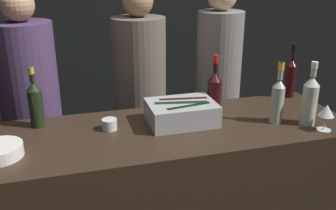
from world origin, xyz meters
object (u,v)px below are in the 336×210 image
(person_blond_tee, at_px, (141,93))
(person_in_hoodie, at_px, (218,85))
(candle_votive, at_px, (110,124))
(ice_bin_with_bottles, at_px, (182,111))
(red_wine_bottle_black_foil, at_px, (290,76))
(wine_glass, at_px, (326,112))
(white_wine_bottle, at_px, (310,99))
(rose_wine_bottle, at_px, (278,99))
(red_wine_bottle_tall, at_px, (214,90))
(champagne_bottle, at_px, (35,103))
(person_grey_polo, at_px, (31,105))

(person_blond_tee, bearing_deg, person_in_hoodie, 56.53)
(candle_votive, relative_size, person_blond_tee, 0.05)
(ice_bin_with_bottles, relative_size, candle_votive, 4.62)
(candle_votive, distance_m, red_wine_bottle_black_foil, 1.23)
(wine_glass, relative_size, person_blond_tee, 0.08)
(candle_votive, xyz_separation_m, white_wine_bottle, (1.05, -0.22, 0.12))
(rose_wine_bottle, xyz_separation_m, person_blond_tee, (-0.58, 0.86, -0.20))
(white_wine_bottle, height_order, person_blond_tee, person_blond_tee)
(person_blond_tee, bearing_deg, red_wine_bottle_tall, -1.81)
(ice_bin_with_bottles, bearing_deg, person_blond_tee, 96.41)
(rose_wine_bottle, height_order, white_wine_bottle, white_wine_bottle)
(ice_bin_with_bottles, distance_m, candle_votive, 0.40)
(person_in_hoodie, bearing_deg, person_blond_tee, 3.38)
(white_wine_bottle, relative_size, champagne_bottle, 1.06)
(champagne_bottle, distance_m, person_blond_tee, 0.91)
(candle_votive, distance_m, rose_wine_bottle, 0.92)
(wine_glass, distance_m, candle_votive, 1.13)
(ice_bin_with_bottles, distance_m, person_grey_polo, 1.11)
(rose_wine_bottle, height_order, person_blond_tee, person_blond_tee)
(champagne_bottle, bearing_deg, rose_wine_bottle, -13.31)
(red_wine_bottle_tall, height_order, red_wine_bottle_black_foil, red_wine_bottle_black_foil)
(candle_votive, height_order, person_in_hoodie, person_in_hoodie)
(white_wine_bottle, height_order, person_in_hoodie, person_in_hoodie)
(wine_glass, distance_m, champagne_bottle, 1.53)
(person_in_hoodie, bearing_deg, wine_glass, 108.16)
(ice_bin_with_bottles, xyz_separation_m, person_blond_tee, (-0.08, 0.73, -0.13))
(rose_wine_bottle, distance_m, person_blond_tee, 1.06)
(white_wine_bottle, bearing_deg, red_wine_bottle_black_foil, 69.82)
(ice_bin_with_bottles, height_order, champagne_bottle, champagne_bottle)
(rose_wine_bottle, relative_size, champagne_bottle, 1.03)
(ice_bin_with_bottles, distance_m, red_wine_bottle_black_foil, 0.84)
(ice_bin_with_bottles, distance_m, wine_glass, 0.75)
(rose_wine_bottle, bearing_deg, red_wine_bottle_black_foil, 49.22)
(wine_glass, relative_size, white_wine_bottle, 0.41)
(wine_glass, height_order, red_wine_bottle_tall, red_wine_bottle_tall)
(red_wine_bottle_black_foil, relative_size, person_blond_tee, 0.21)
(champagne_bottle, relative_size, person_blond_tee, 0.19)
(wine_glass, relative_size, person_grey_polo, 0.08)
(candle_votive, bearing_deg, person_grey_polo, 122.56)
(red_wine_bottle_tall, bearing_deg, candle_votive, -170.69)
(ice_bin_with_bottles, height_order, candle_votive, ice_bin_with_bottles)
(red_wine_bottle_black_foil, distance_m, person_blond_tee, 1.05)
(ice_bin_with_bottles, bearing_deg, wine_glass, -23.58)
(person_grey_polo, bearing_deg, person_in_hoodie, -58.83)
(ice_bin_with_bottles, relative_size, red_wine_bottle_black_foil, 1.04)
(candle_votive, xyz_separation_m, person_blond_tee, (0.32, 0.71, -0.09))
(wine_glass, bearing_deg, candle_votive, 163.82)
(wine_glass, xyz_separation_m, red_wine_bottle_black_foil, (0.12, 0.52, 0.03))
(red_wine_bottle_black_foil, height_order, white_wine_bottle, red_wine_bottle_black_foil)
(red_wine_bottle_tall, xyz_separation_m, person_in_hoodie, (0.27, 0.57, -0.17))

